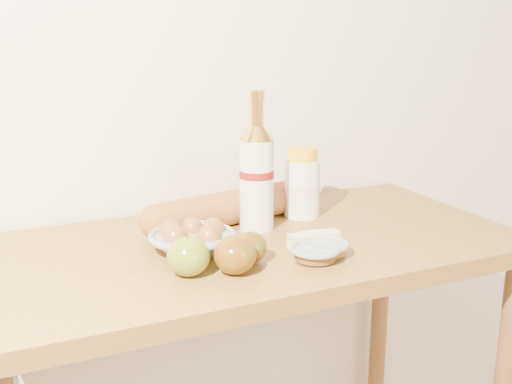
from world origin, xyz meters
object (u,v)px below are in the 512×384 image
Objects in this scene: cream_bottle at (302,185)px; egg_bowl at (192,239)px; table at (250,292)px; bourbon_bottle at (257,175)px; baguette at (234,207)px.

cream_bottle is 0.36m from egg_bowl.
cream_bottle reaches higher than egg_bowl.
table is 6.89× the size of cream_bottle.
bourbon_bottle is 1.86× the size of cream_bottle.
baguette is at bearing 93.76° from bourbon_bottle.
egg_bowl is (-0.14, -0.01, 0.15)m from table.
cream_bottle is at bearing 20.63° from egg_bowl.
table is 3.70× the size of bourbon_bottle.
bourbon_bottle is at bearing -141.36° from cream_bottle.
baguette reaches higher than egg_bowl.
egg_bowl reaches higher than table.
table is 0.20m from egg_bowl.
egg_bowl is at bearing -178.28° from bourbon_bottle.
table is at bearing 2.88° from egg_bowl.
bourbon_bottle is 1.36× the size of egg_bowl.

